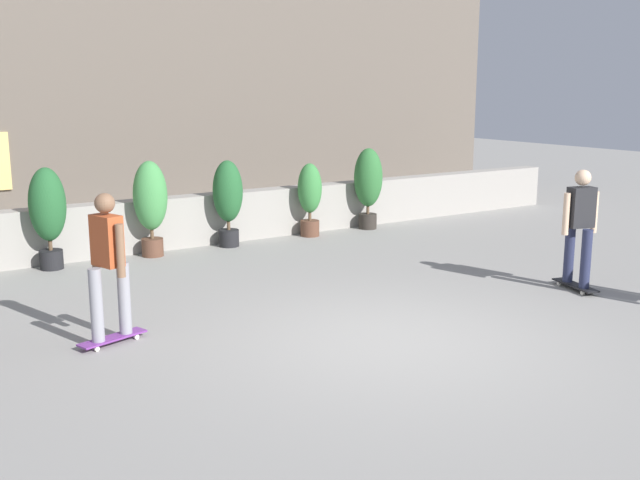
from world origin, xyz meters
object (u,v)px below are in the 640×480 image
(potted_plant_3, at_px, (228,197))
(skater_mid_plaza, at_px, (580,224))
(potted_plant_5, at_px, (368,182))
(skater_by_wall_right, at_px, (108,262))
(potted_plant_4, at_px, (310,195))
(potted_plant_2, at_px, (150,201))
(potted_plant_1, at_px, (48,210))

(potted_plant_3, relative_size, skater_mid_plaza, 0.91)
(potted_plant_5, bearing_deg, skater_by_wall_right, -148.66)
(potted_plant_4, distance_m, skater_mid_plaza, 5.38)
(potted_plant_3, bearing_deg, skater_mid_plaza, -61.92)
(potted_plant_2, distance_m, potted_plant_5, 4.50)
(potted_plant_4, distance_m, skater_by_wall_right, 6.42)
(skater_mid_plaza, xyz_separation_m, skater_by_wall_right, (-6.18, 1.34, 0.00))
(potted_plant_3, relative_size, potted_plant_5, 0.96)
(potted_plant_3, xyz_separation_m, skater_mid_plaza, (2.81, -5.26, 0.04))
(potted_plant_2, bearing_deg, potted_plant_1, 180.00)
(skater_mid_plaza, bearing_deg, potted_plant_3, 118.08)
(skater_by_wall_right, bearing_deg, potted_plant_3, 49.37)
(potted_plant_3, bearing_deg, potted_plant_2, 180.00)
(potted_plant_5, distance_m, skater_by_wall_right, 7.54)
(potted_plant_1, bearing_deg, potted_plant_4, -0.00)
(skater_mid_plaza, bearing_deg, potted_plant_5, 87.09)
(potted_plant_1, xyz_separation_m, skater_by_wall_right, (-0.29, -3.92, 0.00))
(potted_plant_2, xyz_separation_m, potted_plant_3, (1.42, 0.00, -0.05))
(potted_plant_2, bearing_deg, potted_plant_4, -0.00)
(potted_plant_4, height_order, potted_plant_5, potted_plant_5)
(skater_mid_plaza, bearing_deg, potted_plant_1, 138.18)
(potted_plant_4, height_order, skater_by_wall_right, skater_by_wall_right)
(potted_plant_4, relative_size, skater_mid_plaza, 0.82)
(potted_plant_1, xyz_separation_m, skater_mid_plaza, (5.88, -5.26, 0.00))
(potted_plant_4, bearing_deg, skater_mid_plaza, -78.18)
(skater_mid_plaza, relative_size, skater_by_wall_right, 1.00)
(potted_plant_4, height_order, skater_mid_plaza, skater_mid_plaza)
(potted_plant_3, height_order, potted_plant_5, potted_plant_5)
(potted_plant_1, bearing_deg, potted_plant_2, 0.00)
(potted_plant_1, distance_m, skater_mid_plaza, 7.89)
(potted_plant_3, bearing_deg, potted_plant_1, 180.00)
(potted_plant_5, bearing_deg, potted_plant_3, 180.00)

